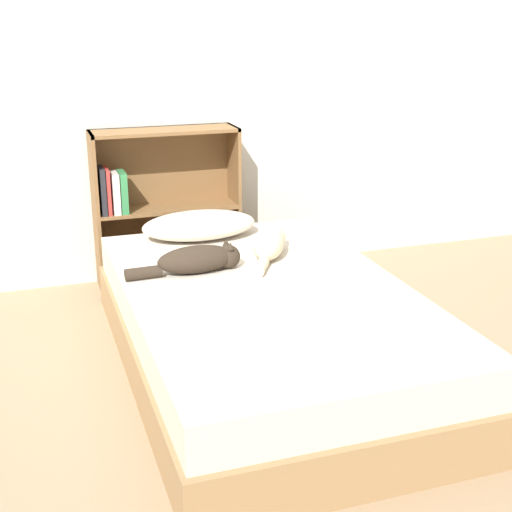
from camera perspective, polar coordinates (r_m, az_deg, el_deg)
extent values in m
plane|color=#997F60|center=(3.39, 0.85, -8.89)|extent=(8.00, 8.00, 0.00)
cube|color=silver|center=(4.38, -5.50, 14.52)|extent=(8.00, 0.06, 2.50)
cube|color=#99754C|center=(3.34, 0.86, -7.18)|extent=(1.27, 2.07, 0.22)
cube|color=beige|center=(3.25, 0.88, -4.00)|extent=(1.24, 2.01, 0.18)
ellipsoid|color=beige|center=(3.92, -4.57, 2.48)|extent=(0.63, 0.36, 0.14)
ellipsoid|color=beige|center=(3.59, 1.04, 0.94)|extent=(0.29, 0.36, 0.14)
sphere|color=beige|center=(3.72, 1.39, 1.51)|extent=(0.13, 0.13, 0.13)
cone|color=beige|center=(3.70, 0.85, 2.58)|extent=(0.04, 0.04, 0.03)
cone|color=beige|center=(3.69, 1.96, 2.52)|extent=(0.04, 0.04, 0.03)
cylinder|color=beige|center=(3.40, 0.41, -0.87)|extent=(0.12, 0.15, 0.06)
ellipsoid|color=#33281E|center=(3.40, -4.80, -0.26)|extent=(0.39, 0.18, 0.13)
sphere|color=#33281E|center=(3.45, -2.22, -0.04)|extent=(0.12, 0.12, 0.12)
cone|color=#33281E|center=(3.46, -2.41, 1.12)|extent=(0.04, 0.04, 0.03)
cone|color=#33281E|center=(3.40, -2.06, 0.81)|extent=(0.04, 0.04, 0.03)
cylinder|color=#33281E|center=(3.35, -8.99, -1.36)|extent=(0.17, 0.07, 0.06)
cube|color=brown|center=(4.25, -12.67, 3.31)|extent=(0.02, 0.26, 0.94)
cube|color=brown|center=(4.41, -1.77, 4.33)|extent=(0.02, 0.26, 0.94)
cube|color=brown|center=(4.45, -6.88, -1.89)|extent=(0.86, 0.26, 0.02)
cube|color=brown|center=(4.21, -7.38, 9.90)|extent=(0.86, 0.26, 0.02)
cube|color=brown|center=(4.31, -7.12, 3.84)|extent=(0.82, 0.26, 0.02)
cube|color=brown|center=(4.42, -7.44, 4.22)|extent=(0.86, 0.02, 0.94)
cube|color=#232328|center=(4.18, -12.21, 5.13)|extent=(0.03, 0.16, 0.27)
cube|color=#B7332D|center=(4.18, -11.80, 5.12)|extent=(0.02, 0.16, 0.26)
cube|color=beige|center=(4.19, -11.22, 4.99)|extent=(0.04, 0.16, 0.23)
cube|color=#337F47|center=(4.19, -10.62, 5.07)|extent=(0.04, 0.16, 0.24)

